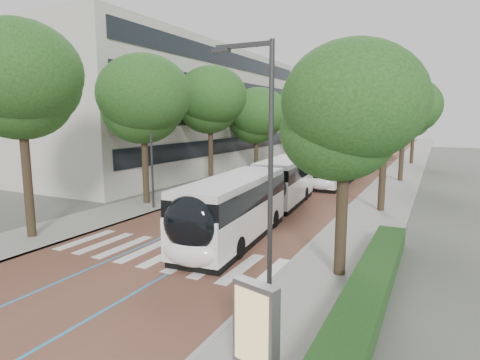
# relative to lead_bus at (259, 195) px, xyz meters

# --- Properties ---
(ground) EXTENTS (160.00, 160.00, 0.00)m
(ground) POSITION_rel_lead_bus_xyz_m (-1.64, -8.04, -1.63)
(ground) COLOR #51544C
(ground) RESTS_ON ground
(road) EXTENTS (11.00, 140.00, 0.02)m
(road) POSITION_rel_lead_bus_xyz_m (-1.64, 31.96, -1.62)
(road) COLOR brown
(road) RESTS_ON ground
(sidewalk_left) EXTENTS (4.00, 140.00, 0.12)m
(sidewalk_left) POSITION_rel_lead_bus_xyz_m (-9.14, 31.96, -1.57)
(sidewalk_left) COLOR gray
(sidewalk_left) RESTS_ON ground
(sidewalk_right) EXTENTS (4.00, 140.00, 0.12)m
(sidewalk_right) POSITION_rel_lead_bus_xyz_m (5.86, 31.96, -1.57)
(sidewalk_right) COLOR gray
(sidewalk_right) RESTS_ON ground
(kerb_left) EXTENTS (0.20, 140.00, 0.14)m
(kerb_left) POSITION_rel_lead_bus_xyz_m (-7.24, 31.96, -1.57)
(kerb_left) COLOR gray
(kerb_left) RESTS_ON ground
(kerb_right) EXTENTS (0.20, 140.00, 0.14)m
(kerb_right) POSITION_rel_lead_bus_xyz_m (3.96, 31.96, -1.57)
(kerb_right) COLOR gray
(kerb_right) RESTS_ON ground
(zebra_crossing) EXTENTS (10.55, 3.60, 0.01)m
(zebra_crossing) POSITION_rel_lead_bus_xyz_m (-1.44, -7.04, -1.60)
(zebra_crossing) COLOR silver
(zebra_crossing) RESTS_ON ground
(lane_line_left) EXTENTS (0.12, 126.00, 0.01)m
(lane_line_left) POSITION_rel_lead_bus_xyz_m (-3.24, 31.96, -1.60)
(lane_line_left) COLOR #2784C4
(lane_line_left) RESTS_ON road
(lane_line_right) EXTENTS (0.12, 126.00, 0.01)m
(lane_line_right) POSITION_rel_lead_bus_xyz_m (-0.04, 31.96, -1.60)
(lane_line_right) COLOR #2784C4
(lane_line_right) RESTS_ON road
(office_building) EXTENTS (18.11, 40.00, 14.00)m
(office_building) POSITION_rel_lead_bus_xyz_m (-21.11, 19.96, 5.37)
(office_building) COLOR #B3B1A6
(office_building) RESTS_ON ground
(hedge) EXTENTS (1.20, 14.00, 0.80)m
(hedge) POSITION_rel_lead_bus_xyz_m (7.46, -8.04, -1.11)
(hedge) COLOR #183D15
(hedge) RESTS_ON sidewalk_right
(streetlight_near) EXTENTS (1.82, 0.20, 8.00)m
(streetlight_near) POSITION_rel_lead_bus_xyz_m (4.98, -11.04, 3.19)
(streetlight_near) COLOR #323335
(streetlight_near) RESTS_ON sidewalk_right
(streetlight_far) EXTENTS (1.82, 0.20, 8.00)m
(streetlight_far) POSITION_rel_lead_bus_xyz_m (4.98, 13.96, 3.19)
(streetlight_far) COLOR #323335
(streetlight_far) RESTS_ON sidewalk_right
(lamp_post_left) EXTENTS (0.14, 0.14, 8.00)m
(lamp_post_left) POSITION_rel_lead_bus_xyz_m (-7.74, -0.04, 2.49)
(lamp_post_left) COLOR #323335
(lamp_post_left) RESTS_ON sidewalk_left
(trees_left) EXTENTS (6.50, 60.58, 10.11)m
(trees_left) POSITION_rel_lead_bus_xyz_m (-9.14, 15.66, 5.22)
(trees_left) COLOR black
(trees_left) RESTS_ON ground
(trees_right) EXTENTS (6.03, 47.16, 9.17)m
(trees_right) POSITION_rel_lead_bus_xyz_m (6.06, 15.17, 4.68)
(trees_right) COLOR black
(trees_right) RESTS_ON ground
(lead_bus) EXTENTS (4.04, 18.54, 3.20)m
(lead_bus) POSITION_rel_lead_bus_xyz_m (0.00, 0.00, 0.00)
(lead_bus) COLOR black
(lead_bus) RESTS_ON ground
(bus_queued_0) EXTENTS (2.58, 12.40, 3.20)m
(bus_queued_0) POSITION_rel_lead_bus_xyz_m (0.75, 16.02, -0.00)
(bus_queued_0) COLOR white
(bus_queued_0) RESTS_ON ground
(bus_queued_1) EXTENTS (3.06, 12.49, 3.20)m
(bus_queued_1) POSITION_rel_lead_bus_xyz_m (0.38, 28.60, -0.00)
(bus_queued_1) COLOR white
(bus_queued_1) RESTS_ON ground
(bus_queued_2) EXTENTS (3.24, 12.52, 3.20)m
(bus_queued_2) POSITION_rel_lead_bus_xyz_m (0.95, 41.58, -0.00)
(bus_queued_2) COLOR white
(bus_queued_2) RESTS_ON ground
(ad_panel) EXTENTS (1.19, 0.61, 2.38)m
(ad_panel) POSITION_rel_lead_bus_xyz_m (5.78, -13.35, -0.26)
(ad_panel) COLOR #59595B
(ad_panel) RESTS_ON sidewalk_right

